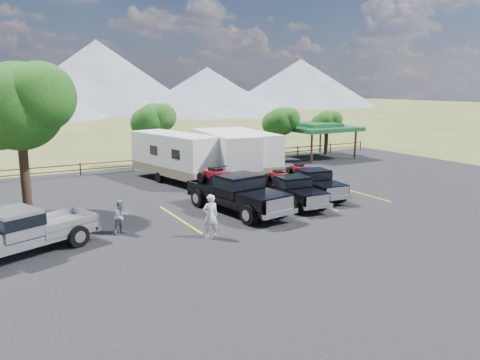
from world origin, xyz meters
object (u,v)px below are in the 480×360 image
pickup_silver (19,231)px  person_a (210,216)px  trailer_left (175,156)px  rig_right (311,182)px  rig_left (236,191)px  pavilion (317,128)px  trailer_center (224,155)px  trailer_right (246,152)px  person_b (121,217)px  tree_big_nw (18,106)px  rig_center (291,189)px

pickup_silver → person_a: bearing=54.6°
trailer_left → rig_right: bearing=-69.1°
rig_left → trailer_left: bearing=79.5°
pavilion → trailer_center: (-12.38, -5.24, -0.98)m
trailer_center → trailer_right: (2.18, 0.75, -0.05)m
rig_left → trailer_center: (3.44, 7.92, 0.67)m
rig_left → pavilion: bearing=30.6°
rig_right → trailer_center: size_ratio=0.59×
person_b → tree_big_nw: bearing=97.8°
trailer_center → person_b: size_ratio=6.27×
rig_right → person_a: size_ratio=2.95×
rig_center → trailer_center: (0.00, 8.06, 0.89)m
rig_left → trailer_left: 9.20m
rig_right → pickup_silver: (-16.26, -2.37, 0.07)m
trailer_center → pickup_silver: (-14.03, -9.44, -0.79)m
pavilion → trailer_right: trailer_right is taller
pavilion → trailer_right: bearing=-156.3°
pavilion → rig_right: pavilion is taller
rig_center → trailer_left: (-3.22, 9.32, 0.86)m
trailer_center → rig_right: bearing=-64.8°
tree_big_nw → pavilion: tree_big_nw is taller
rig_center → pickup_silver: pickup_silver is taller
trailer_right → person_b: (-11.96, -9.44, -0.94)m
tree_big_nw → rig_center: size_ratio=1.41×
rig_left → rig_center: bearing=-11.5°
trailer_left → person_b: trailer_left is taller
rig_center → trailer_center: bearing=94.5°
pavilion → pickup_silver: size_ratio=0.95×
trailer_right → pickup_silver: (-16.21, -10.19, -0.74)m
trailer_center → trailer_right: trailer_center is taller
rig_center → pickup_silver: 14.09m
rig_right → trailer_right: trailer_right is taller
trailer_right → person_a: trailer_right is taller
pavilion → pickup_silver: 30.26m
rig_left → tree_big_nw: bearing=142.8°
tree_big_nw → trailer_left: tree_big_nw is taller
trailer_center → rig_center: bearing=-82.4°
trailer_left → trailer_center: bearing=-33.7°
rig_left → trailer_right: 10.36m
rig_left → person_a: 4.46m
rig_right → tree_big_nw: bearing=171.0°
rig_right → pickup_silver: size_ratio=0.88×
trailer_right → person_b: trailer_right is taller
rig_right → person_a: person_a is taller
tree_big_nw → pickup_silver: bearing=-97.3°
trailer_center → pavilion: bearing=30.6°
rig_left → rig_right: rig_left is taller
pickup_silver → pavilion: bearing=96.6°
pavilion → person_b: pavilion is taller
trailer_left → person_a: (-3.28, -12.42, -0.76)m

